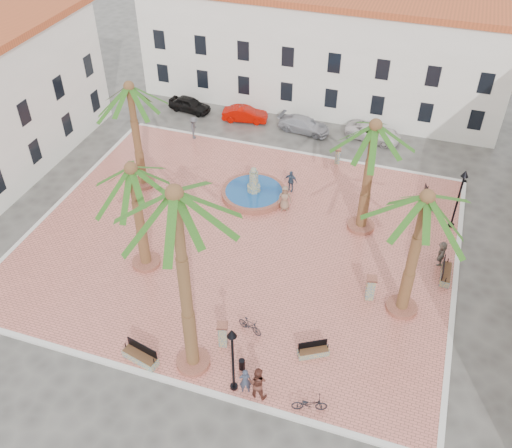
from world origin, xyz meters
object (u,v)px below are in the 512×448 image
object	(u,v)px
pedestrian_east	(442,253)
bicycle_b	(250,326)
palm_e	(424,212)
palm_ne	(374,139)
lamppost_e	(461,189)
car_red	(245,114)
cyclist_a	(245,381)
cyclist_b	(258,382)
palm_s	(177,214)
pedestrian_fountain_b	(291,181)
bollard_n	(338,156)
lamppost_s	(232,350)
fountain	(254,192)
bench_se	(313,352)
pedestrian_fountain_a	(285,198)
litter_bin	(242,364)
palm_sw	(133,182)
car_silver	(304,125)
palm_nw	(131,99)
bench_e	(445,274)
car_white	(373,132)
bollard_se	(223,334)
bench_ne	(429,199)
pedestrian_north	(194,128)
bicycle_a	(309,404)
bench_s	(140,357)
car_black	(190,104)
bollard_e	(370,288)

from	to	relation	value
pedestrian_east	bicycle_b	bearing A→B (deg)	-45.36
palm_e	palm_ne	size ratio (longest dim) A/B	1.02
lamppost_e	car_red	bearing A→B (deg)	152.31
palm_e	cyclist_a	bearing A→B (deg)	-129.61
palm_e	cyclist_b	xyz separation A→B (m)	(-5.74, -7.67, -5.76)
palm_s	pedestrian_fountain_b	size ratio (longest dim) A/B	6.76
bollard_n	palm_e	bearing A→B (deg)	-63.90
lamppost_s	fountain	bearing A→B (deg)	105.22
bench_se	cyclist_b	size ratio (longest dim) A/B	0.85
lamppost_e	pedestrian_fountain_a	xyz separation A→B (m)	(-10.68, -1.68, -2.01)
litter_bin	pedestrian_fountain_b	xyz separation A→B (m)	(-1.85, 15.20, 0.49)
palm_s	bollard_n	xyz separation A→B (m)	(2.90, 20.12, -8.82)
palm_sw	palm_ne	world-z (taller)	palm_ne
pedestrian_fountain_b	pedestrian_east	xyz separation A→B (m)	(10.45, -4.30, 0.00)
lamppost_s	bollard_n	world-z (taller)	lamppost_s
lamppost_s	car_silver	bearing A→B (deg)	97.19
palm_nw	cyclist_b	distance (m)	19.85
palm_e	litter_bin	distance (m)	11.46
cyclist_a	bicycle_b	size ratio (longest dim) A/B	1.07
cyclist_a	bench_e	bearing A→B (deg)	-147.78
palm_s	car_white	size ratio (longest dim) A/B	2.47
bollard_se	pedestrian_fountain_a	world-z (taller)	pedestrian_fountain_a
bicycle_b	bench_ne	bearing A→B (deg)	-8.84
cyclist_b	pedestrian_north	world-z (taller)	cyclist_b
bollard_n	car_white	world-z (taller)	bollard_n
bench_se	pedestrian_fountain_a	bearing A→B (deg)	83.24
bicycle_a	bench_ne	bearing A→B (deg)	-28.88
bench_s	car_black	distance (m)	26.39
pedestrian_north	palm_sw	bearing A→B (deg)	177.25
litter_bin	car_white	size ratio (longest dim) A/B	0.14
bollard_n	car_black	world-z (taller)	bollard_n
bench_se	bollard_n	size ratio (longest dim) A/B	1.31
palm_sw	pedestrian_fountain_a	world-z (taller)	palm_sw
pedestrian_north	car_red	world-z (taller)	pedestrian_north
bench_se	bench_ne	distance (m)	15.53
cyclist_a	pedestrian_east	size ratio (longest dim) A/B	0.99
bench_ne	car_silver	distance (m)	12.57
palm_ne	litter_bin	bearing A→B (deg)	-105.53
palm_s	car_black	distance (m)	28.17
bench_s	car_red	distance (m)	25.14
bollard_n	car_silver	bearing A→B (deg)	132.13
car_black	car_red	xyz separation A→B (m)	(5.06, -0.11, -0.01)
palm_s	litter_bin	size ratio (longest dim) A/B	17.60
palm_s	palm_ne	distance (m)	14.80
palm_e	car_white	world-z (taller)	palm_e
cyclist_a	cyclist_b	distance (m)	0.62
palm_ne	bicycle_a	size ratio (longest dim) A/B	4.70
bollard_se	pedestrian_fountain_b	distance (m)	14.10
palm_s	bollard_e	size ratio (longest dim) A/B	6.96
bench_ne	car_red	distance (m)	17.14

